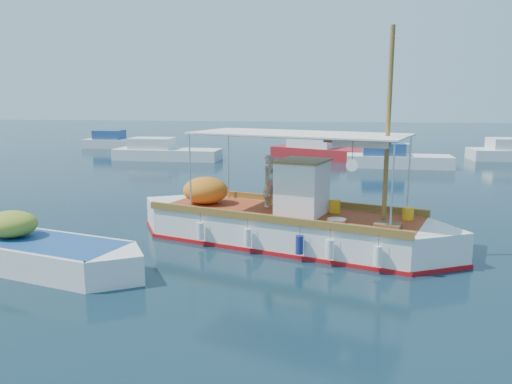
# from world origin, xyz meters

# --- Properties ---
(ground) EXTENTS (160.00, 160.00, 0.00)m
(ground) POSITION_xyz_m (0.00, 0.00, 0.00)
(ground) COLOR black
(ground) RESTS_ON ground
(fishing_caique) EXTENTS (10.40, 5.33, 6.68)m
(fishing_caique) POSITION_xyz_m (-0.29, 0.17, 0.58)
(fishing_caique) COLOR white
(fishing_caique) RESTS_ON ground
(dinghy) EXTENTS (6.76, 3.19, 1.71)m
(dinghy) POSITION_xyz_m (-6.74, -3.14, 0.36)
(dinghy) COLOR white
(dinghy) RESTS_ON ground
(bg_boat_nw) EXTENTS (7.86, 2.67, 1.80)m
(bg_boat_nw) POSITION_xyz_m (-10.98, 20.25, 0.49)
(bg_boat_nw) COLOR silver
(bg_boat_nw) RESTS_ON ground
(bg_boat_n) EXTENTS (8.92, 6.20, 1.80)m
(bg_boat_n) POSITION_xyz_m (0.78, 22.74, 0.49)
(bg_boat_n) COLOR maroon
(bg_boat_n) RESTS_ON ground
(bg_boat_ne) EXTENTS (6.77, 2.38, 1.80)m
(bg_boat_ne) POSITION_xyz_m (5.43, 18.59, 0.49)
(bg_boat_ne) COLOR silver
(bg_boat_ne) RESTS_ON ground
(bg_boat_far_w) EXTENTS (6.16, 2.31, 1.80)m
(bg_boat_far_w) POSITION_xyz_m (-18.09, 28.08, 0.49)
(bg_boat_far_w) COLOR silver
(bg_boat_far_w) RESTS_ON ground
(bg_boat_far_n) EXTENTS (6.44, 3.52, 1.80)m
(bg_boat_far_n) POSITION_xyz_m (4.31, 26.86, 0.49)
(bg_boat_far_n) COLOR silver
(bg_boat_far_n) RESTS_ON ground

